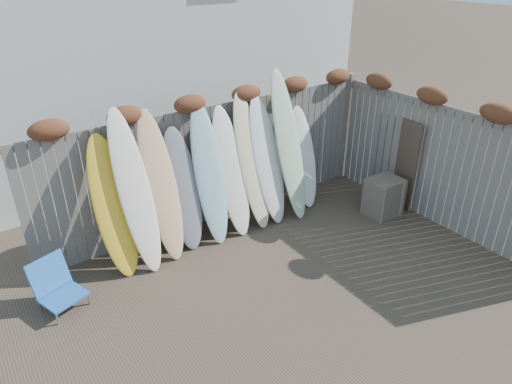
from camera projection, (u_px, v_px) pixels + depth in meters
ground at (305, 290)px, 6.24m from camera, size 80.00×80.00×0.00m
back_fence at (218, 153)px, 7.47m from camera, size 6.05×0.28×2.24m
right_fence at (441, 158)px, 7.40m from camera, size 0.28×4.40×2.24m
house at (136, 0)px, 9.76m from camera, size 8.50×5.50×6.33m
beach_chair at (56, 285)px, 5.85m from camera, size 0.65×0.67×0.67m
wooden_crate at (384, 197)px, 7.92m from camera, size 0.58×0.48×0.67m
lattice_panel at (397, 160)px, 8.19m from camera, size 0.29×1.05×1.61m
surfboard_0 at (113, 207)px, 6.27m from camera, size 0.53×0.71×1.98m
surfboard_1 at (135, 193)px, 6.32m from camera, size 0.54×0.84×2.29m
surfboard_2 at (161, 187)px, 6.60m from camera, size 0.49×0.77×2.18m
surfboard_3 at (183, 190)px, 6.89m from camera, size 0.57×0.70×1.85m
surfboard_4 at (209, 174)px, 7.01m from camera, size 0.54×0.80×2.15m
surfboard_5 at (231, 172)px, 7.21m from camera, size 0.52×0.74×2.04m
surfboard_6 at (252, 162)px, 7.39m from camera, size 0.52×0.79×2.19m
surfboard_7 at (267, 161)px, 7.54m from camera, size 0.59×0.78×2.09m
surfboard_8 at (289, 146)px, 7.62m from camera, size 0.52×0.88×2.47m
surfboard_9 at (303, 157)px, 8.08m from camera, size 0.52×0.66×1.76m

